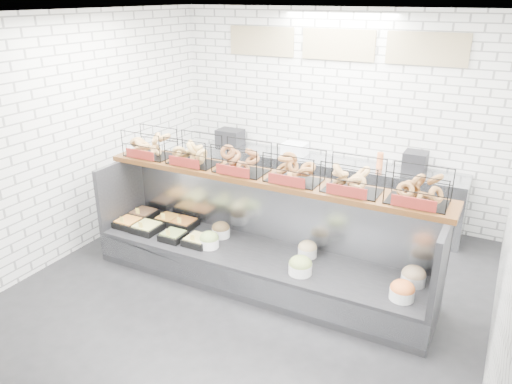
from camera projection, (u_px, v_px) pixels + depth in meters
The scene contains 5 objects.
ground at pixel (246, 295), 5.64m from camera, with size 5.50×5.50×0.00m, color black.
room_shell at pixel (271, 104), 5.37m from camera, with size 5.02×5.51×3.01m.
display_case at pixel (258, 256), 5.81m from camera, with size 4.00×0.90×1.20m.
bagel_shelf at pixel (267, 165), 5.55m from camera, with size 4.10×0.50×0.40m.
prep_counter at pixel (323, 187), 7.47m from camera, with size 4.00×0.60×1.20m.
Camera 1 is at (2.33, -4.20, 3.18)m, focal length 35.00 mm.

